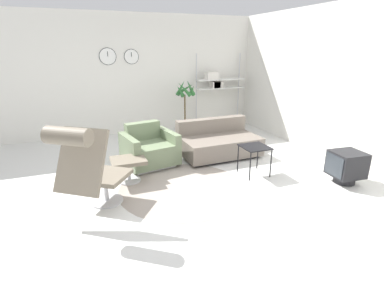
{
  "coord_description": "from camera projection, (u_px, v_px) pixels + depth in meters",
  "views": [
    {
      "loc": [
        -1.32,
        -4.12,
        2.04
      ],
      "look_at": [
        0.32,
        0.17,
        0.55
      ],
      "focal_mm": 28.0,
      "sensor_mm": 36.0,
      "label": 1
    }
  ],
  "objects": [
    {
      "name": "ottoman",
      "position": [
        128.0,
        164.0,
        4.7
      ],
      "size": [
        0.53,
        0.45,
        0.38
      ],
      "color": "#BCBCC1",
      "rests_on": "ground_plane"
    },
    {
      "name": "lounge_chair",
      "position": [
        87.0,
        162.0,
        3.61
      ],
      "size": [
        1.04,
        1.14,
        1.23
      ],
      "rotation": [
        0.0,
        0.0,
        -0.63
      ],
      "color": "#BCBCC1",
      "rests_on": "ground_plane"
    },
    {
      "name": "wall_back",
      "position": [
        134.0,
        75.0,
        7.14
      ],
      "size": [
        12.0,
        0.09,
        2.8
      ],
      "color": "silver",
      "rests_on": "ground_plane"
    },
    {
      "name": "ground_plane",
      "position": [
        177.0,
        182.0,
        4.73
      ],
      "size": [
        12.0,
        12.0,
        0.0
      ],
      "primitive_type": "plane",
      "color": "silver"
    },
    {
      "name": "armchair_red",
      "position": [
        149.0,
        150.0,
        5.37
      ],
      "size": [
        1.0,
        0.93,
        0.74
      ],
      "rotation": [
        0.0,
        0.0,
        3.33
      ],
      "color": "silver",
      "rests_on": "ground_plane"
    },
    {
      "name": "crt_television",
      "position": [
        346.0,
        166.0,
        4.65
      ],
      "size": [
        0.51,
        0.47,
        0.51
      ],
      "rotation": [
        0.0,
        0.0,
        1.48
      ],
      "color": "black",
      "rests_on": "ground_plane"
    },
    {
      "name": "wall_right",
      "position": [
        339.0,
        85.0,
        5.35
      ],
      "size": [
        0.06,
        12.0,
        2.8
      ],
      "color": "silver",
      "rests_on": "ground_plane"
    },
    {
      "name": "couch_low",
      "position": [
        218.0,
        143.0,
        5.87
      ],
      "size": [
        1.5,
        0.96,
        0.68
      ],
      "rotation": [
        0.0,
        0.0,
        3.17
      ],
      "color": "black",
      "rests_on": "ground_plane"
    },
    {
      "name": "side_table",
      "position": [
        255.0,
        150.0,
        4.91
      ],
      "size": [
        0.43,
        0.43,
        0.49
      ],
      "color": "black",
      "rests_on": "ground_plane"
    },
    {
      "name": "shelf_unit",
      "position": [
        216.0,
        82.0,
        7.65
      ],
      "size": [
        1.28,
        0.28,
        1.89
      ],
      "color": "#BCBCC1",
      "rests_on": "ground_plane"
    },
    {
      "name": "round_rug",
      "position": [
        183.0,
        188.0,
        4.53
      ],
      "size": [
        1.94,
        1.94,
        0.01
      ],
      "color": "gray",
      "rests_on": "ground_plane"
    },
    {
      "name": "potted_plant",
      "position": [
        185.0,
        109.0,
        7.19
      ],
      "size": [
        0.51,
        0.57,
        1.35
      ],
      "color": "#333338",
      "rests_on": "ground_plane"
    }
  ]
}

